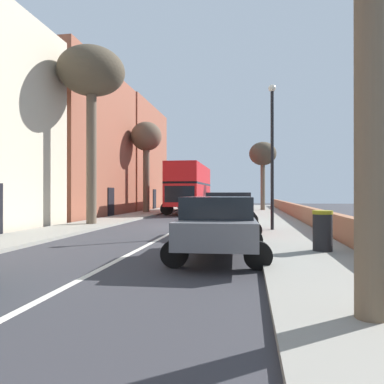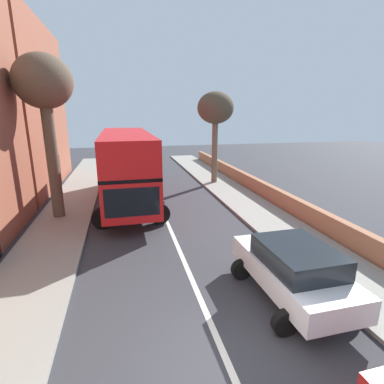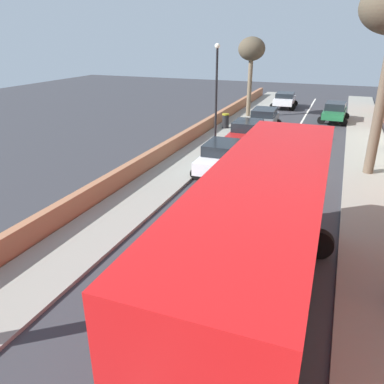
# 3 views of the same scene
# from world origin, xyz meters

# --- Properties ---
(ground_plane) EXTENTS (84.00, 84.00, 0.00)m
(ground_plane) POSITION_xyz_m (0.00, 0.00, 0.00)
(ground_plane) COLOR #333338
(road_centre_line) EXTENTS (0.16, 54.00, 0.01)m
(road_centre_line) POSITION_xyz_m (0.00, 0.00, 0.00)
(road_centre_line) COLOR silver
(road_centre_line) RESTS_ON ground
(sidewalk_left) EXTENTS (2.60, 60.00, 0.12)m
(sidewalk_left) POSITION_xyz_m (-4.90, 0.00, 0.06)
(sidewalk_left) COLOR gray
(sidewalk_left) RESTS_ON ground
(sidewalk_right) EXTENTS (2.60, 60.00, 0.12)m
(sidewalk_right) POSITION_xyz_m (4.90, 0.00, 0.06)
(sidewalk_right) COLOR gray
(sidewalk_right) RESTS_ON ground
(boundary_wall_right) EXTENTS (0.36, 54.00, 0.96)m
(boundary_wall_right) POSITION_xyz_m (6.45, 0.00, 0.48)
(boundary_wall_right) COLOR #9E6647
(boundary_wall_right) RESTS_ON ground
(double_decker_bus) EXTENTS (3.65, 10.30, 4.06)m
(double_decker_bus) POSITION_xyz_m (-1.70, 12.01, 2.35)
(double_decker_bus) COLOR red
(double_decker_bus) RESTS_ON ground
(parked_car_green_left_0) EXTENTS (2.50, 4.18, 1.62)m
(parked_car_green_left_0) POSITION_xyz_m (-2.50, -14.24, 0.92)
(parked_car_green_left_0) COLOR #1E6038
(parked_car_green_left_0) RESTS_ON ground
(parked_car_white_right_1) EXTENTS (2.58, 4.13, 1.68)m
(parked_car_white_right_1) POSITION_xyz_m (2.50, 1.83, 0.95)
(parked_car_white_right_1) COLOR silver
(parked_car_white_right_1) RESTS_ON ground
(parked_car_grey_right_2) EXTENTS (2.64, 4.47, 1.62)m
(parked_car_grey_right_2) POSITION_xyz_m (2.50, -9.03, 0.93)
(parked_car_grey_right_2) COLOR slate
(parked_car_grey_right_2) RESTS_ON ground
(parked_car_red_right_3) EXTENTS (2.59, 4.01, 1.73)m
(parked_car_red_right_3) POSITION_xyz_m (2.50, -3.63, 0.97)
(parked_car_red_right_3) COLOR #AD1919
(parked_car_red_right_3) RESTS_ON ground
(parked_car_white_right_4) EXTENTS (2.64, 4.07, 1.51)m
(parked_car_white_right_4) POSITION_xyz_m (2.50, -19.47, 0.88)
(parked_car_white_right_4) COLOR silver
(parked_car_white_right_4) RESTS_ON ground
(street_tree_right_3) EXTENTS (2.29, 2.29, 6.66)m
(street_tree_right_3) POSITION_xyz_m (4.82, -13.56, 5.59)
(street_tree_right_3) COLOR brown
(street_tree_right_3) RESTS_ON sidewalk_right
(lamppost_right) EXTENTS (0.32, 0.32, 6.31)m
(lamppost_right) POSITION_xyz_m (4.30, -2.53, 3.81)
(lamppost_right) COLOR black
(lamppost_right) RESTS_ON sidewalk_right
(litter_bin_right) EXTENTS (0.55, 0.55, 1.11)m
(litter_bin_right) POSITION_xyz_m (5.30, -8.12, 0.68)
(litter_bin_right) COLOR black
(litter_bin_right) RESTS_ON sidewalk_right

